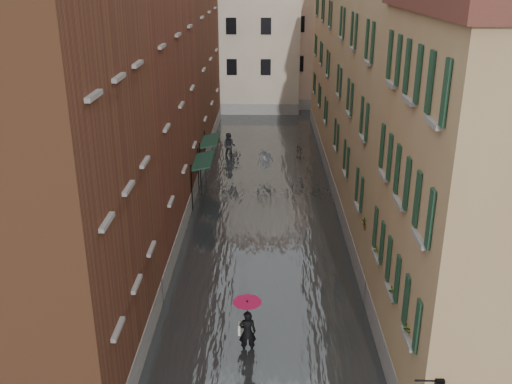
{
  "coord_description": "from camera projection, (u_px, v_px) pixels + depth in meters",
  "views": [
    {
      "loc": [
        0.06,
        -17.4,
        12.49
      ],
      "look_at": [
        -0.38,
        6.93,
        3.0
      ],
      "focal_mm": 40.0,
      "sensor_mm": 36.0,
      "label": 1
    }
  ],
  "objects": [
    {
      "name": "awning_near",
      "position": [
        203.0,
        162.0,
        31.95
      ],
      "size": [
        1.09,
        3.15,
        2.8
      ],
      "color": "#163224",
      "rests_on": "ground"
    },
    {
      "name": "floodwater",
      "position": [
        264.0,
        201.0,
        32.82
      ],
      "size": [
        10.0,
        60.0,
        0.2
      ],
      "primitive_type": "cube",
      "color": "#404547",
      "rests_on": "ground"
    },
    {
      "name": "pedestrian_far",
      "position": [
        229.0,
        146.0,
        40.08
      ],
      "size": [
        1.03,
        0.87,
        1.88
      ],
      "primitive_type": "imported",
      "rotation": [
        0.0,
        0.0,
        -0.19
      ],
      "color": "black",
      "rests_on": "ground"
    },
    {
      "name": "window_planters",
      "position": [
        388.0,
        262.0,
        18.77
      ],
      "size": [
        0.59,
        8.12,
        0.84
      ],
      "color": "brown",
      "rests_on": "ground"
    },
    {
      "name": "building_end_pink",
      "position": [
        327.0,
        41.0,
        55.73
      ],
      "size": [
        10.0,
        9.0,
        12.0
      ],
      "primitive_type": "cube",
      "color": "tan",
      "rests_on": "ground"
    },
    {
      "name": "building_right_mid",
      "position": [
        414.0,
        107.0,
        26.65
      ],
      "size": [
        6.0,
        14.0,
        13.0
      ],
      "primitive_type": "cube",
      "color": "tan",
      "rests_on": "ground"
    },
    {
      "name": "awning_far",
      "position": [
        209.0,
        142.0,
        35.68
      ],
      "size": [
        1.09,
        2.92,
        2.8
      ],
      "color": "#163224",
      "rests_on": "ground"
    },
    {
      "name": "pedestrian_main",
      "position": [
        247.0,
        322.0,
        19.48
      ],
      "size": [
        1.01,
        1.01,
        2.06
      ],
      "color": "black",
      "rests_on": "ground"
    },
    {
      "name": "building_right_far",
      "position": [
        363.0,
        71.0,
        40.9
      ],
      "size": [
        6.0,
        16.0,
        11.5
      ],
      "primitive_type": "cube",
      "color": "#A07853",
      "rests_on": "ground"
    },
    {
      "name": "ground",
      "position": [
        263.0,
        338.0,
        20.75
      ],
      "size": [
        120.0,
        120.0,
        0.0
      ],
      "primitive_type": "plane",
      "color": "#535255",
      "rests_on": "ground"
    },
    {
      "name": "building_end_cream",
      "position": [
        234.0,
        38.0,
        53.83
      ],
      "size": [
        12.0,
        9.0,
        13.0
      ],
      "primitive_type": "cube",
      "color": "beige",
      "rests_on": "ground"
    },
    {
      "name": "building_right_near",
      "position": [
        502.0,
        217.0,
        16.68
      ],
      "size": [
        6.0,
        8.0,
        11.5
      ],
      "primitive_type": "cube",
      "color": "#A07853",
      "rests_on": "ground"
    },
    {
      "name": "building_left_near",
      "position": [
        24.0,
        190.0,
        16.64
      ],
      "size": [
        6.0,
        8.0,
        13.0
      ],
      "primitive_type": "cube",
      "color": "brown",
      "rests_on": "ground"
    },
    {
      "name": "building_left_far",
      "position": [
        168.0,
        53.0,
        40.68
      ],
      "size": [
        6.0,
        16.0,
        14.0
      ],
      "primitive_type": "cube",
      "color": "brown",
      "rests_on": "ground"
    },
    {
      "name": "building_left_mid",
      "position": [
        117.0,
        111.0,
        26.98
      ],
      "size": [
        6.0,
        14.0,
        12.5
      ],
      "primitive_type": "cube",
      "color": "brown",
      "rests_on": "ground"
    },
    {
      "name": "wall_lantern",
      "position": [
        438.0,
        384.0,
        13.99
      ],
      "size": [
        0.71,
        0.22,
        0.35
      ],
      "color": "black",
      "rests_on": "ground"
    }
  ]
}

